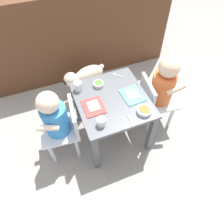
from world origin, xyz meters
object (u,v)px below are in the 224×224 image
(dog, at_px, (85,77))
(food_tray_right, at_px, (132,95))
(seated_child_right, at_px, (162,86))
(veggie_bowl_far, at_px, (99,84))
(food_tray_left, at_px, (94,106))
(seated_child_left, at_px, (56,118))
(cereal_bowl_right_side, at_px, (144,111))
(spoon_by_left_tray, at_px, (117,75))
(spoon_by_right_tray, at_px, (131,122))
(water_cup_right, at_px, (78,86))
(water_cup_left, at_px, (101,122))
(dining_table, at_px, (112,106))

(dog, bearing_deg, food_tray_right, -70.54)
(seated_child_right, bearing_deg, veggie_bowl_far, 159.49)
(seated_child_right, xyz_separation_m, food_tray_left, (-0.58, -0.02, 0.02))
(seated_child_left, xyz_separation_m, seated_child_right, (0.85, -0.01, 0.02))
(cereal_bowl_right_side, height_order, veggie_bowl_far, same)
(food_tray_right, bearing_deg, spoon_by_left_tray, 94.32)
(seated_child_right, distance_m, food_tray_left, 0.58)
(food_tray_right, relative_size, spoon_by_right_tray, 1.88)
(seated_child_right, bearing_deg, food_tray_right, -176.19)
(seated_child_left, xyz_separation_m, veggie_bowl_far, (0.38, 0.17, 0.05))
(seated_child_left, bearing_deg, seated_child_right, -0.44)
(spoon_by_right_tray, bearing_deg, water_cup_right, 119.40)
(dog, xyz_separation_m, food_tray_right, (0.21, -0.60, 0.25))
(food_tray_left, distance_m, spoon_by_right_tray, 0.29)
(dog, relative_size, water_cup_right, 6.15)
(water_cup_left, xyz_separation_m, water_cup_right, (-0.05, 0.38, 0.01))
(dining_table, relative_size, veggie_bowl_far, 7.05)
(food_tray_left, relative_size, water_cup_right, 2.39)
(seated_child_right, xyz_separation_m, spoon_by_right_tray, (-0.39, -0.24, 0.02))
(food_tray_left, distance_m, veggie_bowl_far, 0.22)
(food_tray_right, bearing_deg, spoon_by_right_tray, -117.05)
(food_tray_right, height_order, water_cup_left, water_cup_left)
(food_tray_right, distance_m, veggie_bowl_far, 0.28)
(spoon_by_left_tray, bearing_deg, water_cup_right, -173.86)
(seated_child_left, distance_m, seated_child_right, 0.85)
(food_tray_left, xyz_separation_m, water_cup_left, (0.00, -0.16, 0.02))
(food_tray_left, bearing_deg, seated_child_left, 174.81)
(dining_table, height_order, veggie_bowl_far, veggie_bowl_far)
(seated_child_left, relative_size, water_cup_right, 9.37)
(dog, xyz_separation_m, food_tray_left, (-0.09, -0.60, 0.25))
(spoon_by_left_tray, bearing_deg, spoon_by_right_tray, -101.37)
(veggie_bowl_far, bearing_deg, cereal_bowl_right_side, -60.63)
(water_cup_left, relative_size, cereal_bowl_right_side, 0.60)
(dining_table, relative_size, food_tray_left, 3.33)
(food_tray_left, distance_m, water_cup_left, 0.16)
(seated_child_left, relative_size, food_tray_right, 3.62)
(dog, relative_size, veggie_bowl_far, 5.47)
(seated_child_left, relative_size, spoon_by_right_tray, 6.81)
(water_cup_left, relative_size, veggie_bowl_far, 0.76)
(seated_child_left, xyz_separation_m, dog, (0.37, 0.58, -0.21))
(food_tray_right, height_order, spoon_by_right_tray, food_tray_right)
(dog, height_order, spoon_by_right_tray, spoon_by_right_tray)
(water_cup_left, distance_m, spoon_by_left_tray, 0.50)
(seated_child_left, height_order, veggie_bowl_far, seated_child_left)
(water_cup_right, xyz_separation_m, veggie_bowl_far, (0.16, -0.02, -0.01))
(dining_table, relative_size, water_cup_right, 7.93)
(food_tray_left, xyz_separation_m, cereal_bowl_right_side, (0.31, -0.18, 0.01))
(dining_table, relative_size, seated_child_left, 0.85)
(seated_child_left, xyz_separation_m, cereal_bowl_right_side, (0.59, -0.20, 0.05))
(dog, xyz_separation_m, spoon_by_right_tray, (0.10, -0.82, 0.24))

